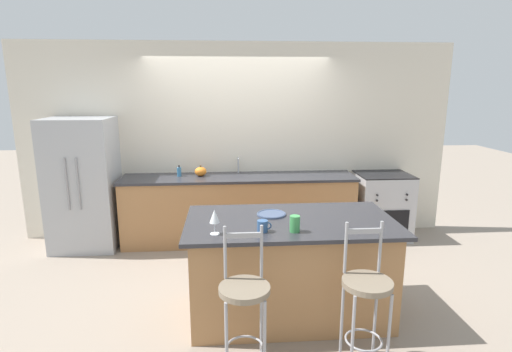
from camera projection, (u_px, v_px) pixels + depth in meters
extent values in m
plane|color=gray|center=(241.00, 251.00, 5.24)|extent=(18.00, 18.00, 0.00)
cube|color=beige|center=(238.00, 141.00, 5.62)|extent=(6.00, 0.07, 2.70)
cube|color=#A87547|center=(239.00, 210.00, 5.51)|extent=(3.12, 0.64, 0.89)
cube|color=#2D2D33|center=(239.00, 177.00, 5.41)|extent=(3.15, 0.67, 0.03)
cube|color=black|center=(239.00, 176.00, 5.40)|extent=(0.56, 0.35, 0.01)
cylinder|color=#ADAFB5|center=(238.00, 165.00, 5.59)|extent=(0.02, 0.02, 0.22)
cylinder|color=#ADAFB5|center=(238.00, 159.00, 5.51)|extent=(0.02, 0.12, 0.02)
cube|color=#A87547|center=(290.00, 269.00, 3.71)|extent=(1.77, 0.90, 0.90)
cube|color=#2D2D33|center=(290.00, 222.00, 3.61)|extent=(1.89, 1.02, 0.03)
cube|color=#ADAFB5|center=(84.00, 184.00, 5.22)|extent=(0.83, 0.70, 1.72)
cylinder|color=#939399|center=(67.00, 184.00, 4.84)|extent=(0.02, 0.02, 0.65)
cylinder|color=#939399|center=(78.00, 184.00, 4.85)|extent=(0.02, 0.02, 0.65)
cube|color=#B7B7BC|center=(382.00, 206.00, 5.64)|extent=(0.72, 0.62, 0.91)
cube|color=black|center=(390.00, 221.00, 5.36)|extent=(0.52, 0.01, 0.29)
cube|color=black|center=(384.00, 174.00, 5.54)|extent=(0.72, 0.62, 0.02)
cylinder|color=black|center=(377.00, 195.00, 5.26)|extent=(0.03, 0.02, 0.03)
cylinder|color=black|center=(407.00, 195.00, 5.29)|extent=(0.03, 0.02, 0.03)
cylinder|color=black|center=(377.00, 201.00, 5.27)|extent=(0.03, 0.02, 0.03)
cylinder|color=black|center=(407.00, 200.00, 5.30)|extent=(0.03, 0.02, 0.03)
cylinder|color=#99999E|center=(227.00, 345.00, 2.80)|extent=(0.02, 0.02, 0.66)
cylinder|color=#99999E|center=(265.00, 344.00, 2.82)|extent=(0.02, 0.02, 0.66)
cylinder|color=#99999E|center=(226.00, 323.00, 3.06)|extent=(0.02, 0.02, 0.66)
cylinder|color=#99999E|center=(261.00, 322.00, 3.08)|extent=(0.02, 0.02, 0.66)
torus|color=#99999E|center=(245.00, 347.00, 2.97)|extent=(0.29, 0.29, 0.02)
cylinder|color=#7F705B|center=(244.00, 289.00, 2.86)|extent=(0.37, 0.37, 0.04)
cylinder|color=#99999E|center=(225.00, 253.00, 2.93)|extent=(0.02, 0.02, 0.41)
cylinder|color=#99999E|center=(262.00, 252.00, 2.95)|extent=(0.02, 0.02, 0.41)
cube|color=#99999E|center=(243.00, 235.00, 2.92)|extent=(0.27, 0.02, 0.04)
cylinder|color=#99999E|center=(353.00, 338.00, 2.89)|extent=(0.02, 0.02, 0.66)
cylinder|color=#99999E|center=(389.00, 336.00, 2.91)|extent=(0.02, 0.02, 0.66)
cylinder|color=#99999E|center=(342.00, 317.00, 3.15)|extent=(0.02, 0.02, 0.66)
cylinder|color=#99999E|center=(375.00, 315.00, 3.17)|extent=(0.02, 0.02, 0.66)
torus|color=#99999E|center=(364.00, 340.00, 3.05)|extent=(0.29, 0.29, 0.02)
cylinder|color=#7F705B|center=(367.00, 283.00, 2.95)|extent=(0.37, 0.37, 0.04)
cylinder|color=#99999E|center=(346.00, 248.00, 3.02)|extent=(0.02, 0.02, 0.41)
cylinder|color=#99999E|center=(380.00, 247.00, 3.04)|extent=(0.02, 0.02, 0.41)
cube|color=#99999E|center=(364.00, 231.00, 3.00)|extent=(0.27, 0.02, 0.04)
cylinder|color=#425170|center=(271.00, 214.00, 3.75)|extent=(0.27, 0.27, 0.01)
torus|color=#425170|center=(271.00, 214.00, 3.74)|extent=(0.26, 0.26, 0.01)
cylinder|color=white|center=(215.00, 234.00, 3.26)|extent=(0.08, 0.08, 0.00)
cylinder|color=white|center=(215.00, 228.00, 3.25)|extent=(0.01, 0.01, 0.09)
cone|color=white|center=(215.00, 216.00, 3.23)|extent=(0.08, 0.08, 0.11)
cylinder|color=#335689|center=(262.00, 226.00, 3.30)|extent=(0.09, 0.09, 0.10)
torus|color=#335689|center=(268.00, 226.00, 3.31)|extent=(0.07, 0.01, 0.07)
cylinder|color=#3D934C|center=(295.00, 224.00, 3.30)|extent=(0.09, 0.09, 0.14)
ellipsoid|color=orange|center=(201.00, 171.00, 5.39)|extent=(0.16, 0.16, 0.12)
cylinder|color=brown|center=(200.00, 166.00, 5.37)|extent=(0.02, 0.02, 0.02)
cylinder|color=teal|center=(179.00, 172.00, 5.37)|extent=(0.06, 0.06, 0.12)
cylinder|color=black|center=(179.00, 166.00, 5.36)|extent=(0.02, 0.02, 0.03)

